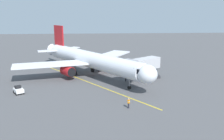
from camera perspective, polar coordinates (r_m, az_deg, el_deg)
ground_plane at (r=63.51m, az=-5.30°, el=-0.71°), size 220.00×220.00×0.00m
apron_lead_in_line at (r=54.91m, az=-4.92°, el=-3.00°), size 23.58×32.59×0.01m
airplane at (r=60.00m, az=-5.08°, el=2.36°), size 31.26×34.94×11.50m
jet_bridge at (r=55.05m, az=6.30°, el=1.05°), size 10.37×8.43×5.40m
ground_crew_marshaller at (r=40.86m, az=3.84°, el=-7.62°), size 0.46×0.46×1.71m
ground_crew_wing_walker at (r=55.97m, az=3.19°, el=-1.71°), size 0.47×0.43×1.71m
tug_near_nose at (r=51.06m, az=-20.74°, el=-4.34°), size 2.49×2.75×1.50m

